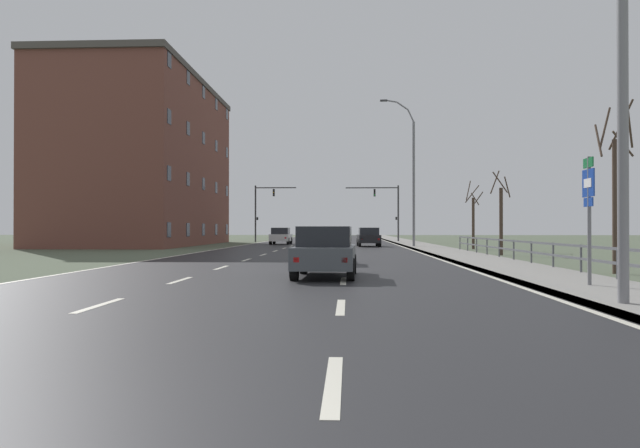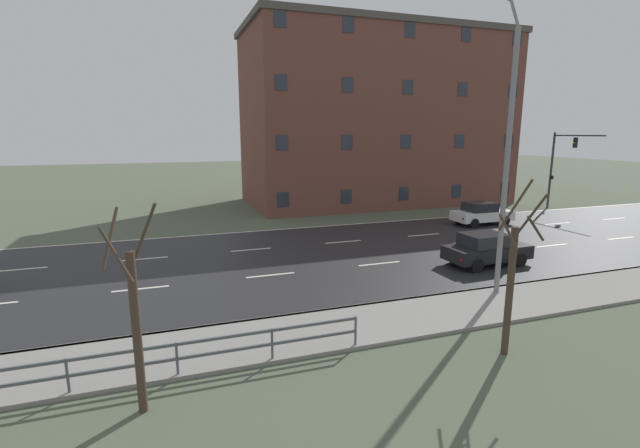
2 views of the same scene
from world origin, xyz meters
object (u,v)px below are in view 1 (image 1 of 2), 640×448
car_near_right (320,245)px  street_lamp_midground (412,175)px  highway_sign (589,204)px  brick_building (144,163)px  traffic_signal_left (263,205)px  car_distant (369,237)px  car_far_right (325,251)px  street_lamp_foreground (615,18)px  traffic_signal_right (388,204)px  car_far_left (281,236)px

car_near_right → street_lamp_midground: bearing=73.9°
highway_sign → brick_building: brick_building is taller
brick_building → car_near_right: bearing=-57.4°
highway_sign → traffic_signal_left: traffic_signal_left is taller
car_distant → car_far_right: bearing=-96.4°
car_far_right → brick_building: 39.30m
street_lamp_foreground → street_lamp_midground: bearing=90.1°
street_lamp_foreground → brick_building: 47.39m
car_distant → traffic_signal_right: bearing=78.2°
highway_sign → car_far_right: size_ratio=0.79×
street_lamp_midground → highway_sign: street_lamp_midground is taller
traffic_signal_right → car_distant: traffic_signal_right is taller
car_distant → traffic_signal_left: bearing=122.8°
street_lamp_foreground → car_distant: 37.51m
brick_building → highway_sign: bearing=-56.8°
highway_sign → car_distant: 33.87m
street_lamp_foreground → street_lamp_midground: size_ratio=0.95×
traffic_signal_right → traffic_signal_left: traffic_signal_left is taller
highway_sign → car_far_left: highway_sign is taller
street_lamp_foreground → traffic_signal_left: (-14.58, 53.30, -1.37)m
street_lamp_foreground → car_far_right: (-5.69, 6.71, -4.65)m
street_lamp_midground → traffic_signal_right: size_ratio=1.89×
traffic_signal_left → street_lamp_foreground: bearing=-74.7°
street_lamp_foreground → traffic_signal_left: 55.28m
car_far_left → car_distant: bearing=-37.4°
street_lamp_midground → car_distant: bearing=145.0°
car_near_right → car_far_left: same height
traffic_signal_left → car_distant: size_ratio=1.51×
car_far_left → car_far_right: 36.97m
car_far_left → brick_building: size_ratio=0.18×
car_near_right → car_far_left: 29.93m
street_lamp_foreground → traffic_signal_right: bearing=90.7°
traffic_signal_left → car_far_left: 11.06m
highway_sign → brick_building: (-24.58, 37.52, 5.40)m
brick_building → street_lamp_foreground: bearing=-60.0°
highway_sign → car_distant: size_ratio=0.79×
car_far_right → traffic_signal_left: bearing=102.5°
highway_sign → traffic_signal_left: size_ratio=0.52×
street_lamp_foreground → car_distant: size_ratio=2.67×
street_lamp_midground → brick_building: brick_building is taller
highway_sign → car_distant: (-4.25, 33.57, -1.30)m
street_lamp_midground → highway_sign: bearing=-88.2°
traffic_signal_left → car_far_right: size_ratio=1.52×
street_lamp_midground → traffic_signal_left: (-14.54, 18.54, -1.61)m
car_distant → brick_building: (-20.33, 3.95, 6.69)m
street_lamp_midground → highway_sign: (0.96, -31.27, -3.60)m
street_lamp_foreground → traffic_signal_left: bearing=105.3°
street_lamp_foreground → highway_sign: (0.93, 3.50, -3.36)m
street_lamp_midground → street_lamp_foreground: bearing=-89.9°
traffic_signal_left → car_distant: bearing=-55.3°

